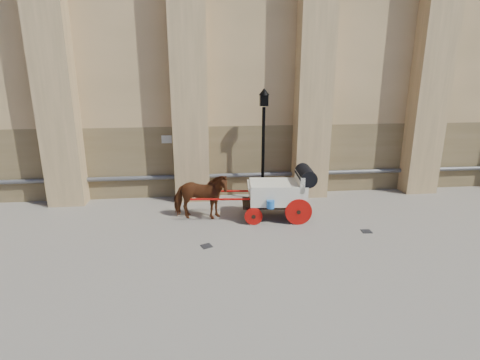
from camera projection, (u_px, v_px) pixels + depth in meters
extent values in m
plane|color=slate|center=(222.00, 232.00, 12.49)|extent=(90.00, 90.00, 0.00)
cube|color=olive|center=(261.00, 160.00, 16.26)|extent=(44.00, 0.35, 3.00)
cylinder|color=#59595B|center=(262.00, 175.00, 16.16)|extent=(42.00, 0.18, 0.18)
cube|color=beige|center=(167.00, 139.00, 15.38)|extent=(0.42, 0.04, 0.32)
imported|color=brown|center=(200.00, 197.00, 13.41)|extent=(2.13, 1.20, 1.71)
cube|color=black|center=(274.00, 203.00, 13.58)|extent=(2.39, 1.26, 0.13)
cube|color=#EDE7CC|center=(277.00, 192.00, 13.47)|extent=(2.10, 1.49, 0.73)
cube|color=#EDE7CC|center=(300.00, 181.00, 13.37)|extent=(0.28, 1.32, 0.57)
cube|color=#EDE7CC|center=(253.00, 185.00, 13.38)|extent=(0.47, 1.18, 0.10)
cylinder|color=black|center=(306.00, 175.00, 13.32)|extent=(0.71, 1.36, 0.59)
cylinder|color=#B80C08|center=(299.00, 212.00, 13.00)|extent=(0.94, 0.15, 0.94)
cylinder|color=#B80C08|center=(293.00, 200.00, 14.25)|extent=(0.94, 0.15, 0.94)
cylinder|color=#B80C08|center=(254.00, 216.00, 13.02)|extent=(0.63, 0.12, 0.63)
cylinder|color=#B80C08|center=(252.00, 204.00, 14.27)|extent=(0.63, 0.12, 0.63)
cylinder|color=#B80C08|center=(226.00, 199.00, 13.02)|extent=(2.50, 0.31, 0.07)
cylinder|color=#B80C08|center=(227.00, 191.00, 13.92)|extent=(2.50, 0.31, 0.07)
cylinder|color=blue|center=(271.00, 204.00, 12.82)|extent=(0.27, 0.27, 0.27)
cylinder|color=black|center=(263.00, 155.00, 15.12)|extent=(0.13, 0.13, 3.85)
cone|color=black|center=(262.00, 196.00, 15.59)|extent=(0.38, 0.38, 0.38)
cube|color=black|center=(264.00, 100.00, 14.52)|extent=(0.30, 0.30, 0.45)
cone|color=black|center=(264.00, 92.00, 14.43)|extent=(0.43, 0.43, 0.26)
cube|color=black|center=(206.00, 246.00, 11.48)|extent=(0.42, 0.42, 0.01)
cube|color=black|center=(366.00, 231.00, 12.54)|extent=(0.34, 0.34, 0.01)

